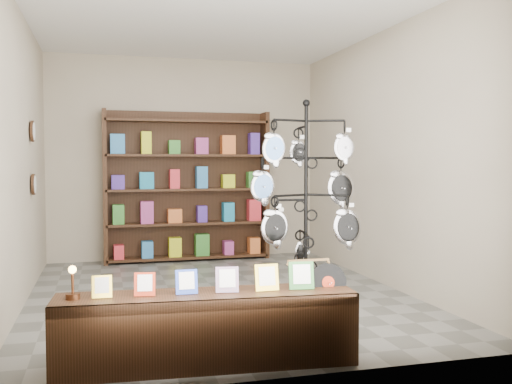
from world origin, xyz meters
The scene contains 6 objects.
ground centered at (0.00, 0.00, 0.00)m, with size 5.00×5.00×0.00m, color slate.
room_envelope centered at (0.00, 0.00, 1.85)m, with size 5.00×5.00×5.00m.
display_tree centered at (0.53, -1.32, 1.16)m, with size 1.03×0.91×2.01m.
front_shelf centered at (-0.51, -2.12, 0.26)m, with size 2.15×0.59×0.75m.
back_shelving centered at (0.00, 2.30, 1.03)m, with size 2.42×0.36×2.20m.
wall_clocks centered at (-1.97, 0.80, 1.50)m, with size 0.03×0.24×0.84m.
Camera 1 is at (-1.23, -6.08, 1.45)m, focal length 40.00 mm.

